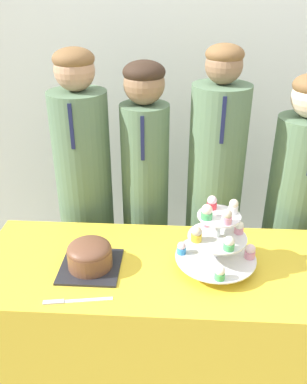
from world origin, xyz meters
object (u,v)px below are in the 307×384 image
Objects in this scene: cake_knife at (66,301)px; student_3 at (291,213)px; student_2 at (213,202)px; student_1 at (145,200)px; student_0 at (86,199)px; round_cake at (90,255)px; cupcake_stand at (217,238)px.

cake_knife is 1.30m from student_3.
student_3 reaches higher than cake_knife.
student_3 is (0.42, -0.00, -0.05)m from student_2.
student_1 is at bearing 64.36° from cake_knife.
student_0 is 1.12m from student_3.
round_cake reaches higher than cake_knife.
student_1 is at bearing -180.00° from student_3.
student_2 is at bearing 180.00° from student_3.
cake_knife is at bearing -156.70° from cupcake_stand.
cupcake_stand is at bearing -93.31° from student_2.
student_1 is (0.33, -0.00, 0.00)m from student_0.
cupcake_stand reaches higher than round_cake.
cupcake_stand is at bearing 14.28° from cake_knife.
cake_knife is 0.18× the size of student_3.
student_3 is (0.98, 0.59, -0.11)m from round_cake.
student_3 is at bearing -0.00° from student_0.
cupcake_stand is 0.88m from student_0.
round_cake is 0.61m from student_0.
student_1 is at bearing 72.38° from round_cake.
cupcake_stand is at bearing -58.42° from student_1.
student_2 reaches higher than cupcake_stand.
cake_knife is at bearing -106.61° from student_1.
student_0 reaches higher than round_cake.
round_cake is 0.17× the size of student_1.
cake_knife is at bearing -103.77° from round_cake.
student_2 reaches higher than student_0.
student_2 is at bearing 0.00° from student_1.
round_cake is at bearing -176.01° from cupcake_stand.
student_3 is (1.03, 0.80, -0.04)m from cake_knife.
student_3 reaches higher than cupcake_stand.
cake_knife is 0.78× the size of cupcake_stand.
student_1 is at bearing -0.00° from student_0.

